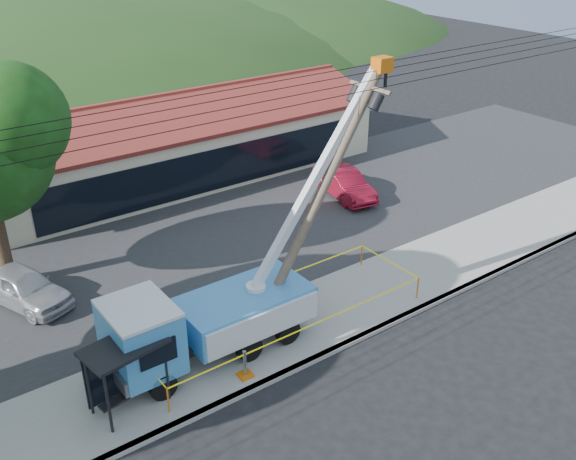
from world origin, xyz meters
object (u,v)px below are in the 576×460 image
at_px(utility_truck, 207,316).
at_px(bus_shelter, 123,360).
at_px(leaning_pole, 322,191).
at_px(car_silver, 27,305).
at_px(car_red, 344,198).

relative_size(utility_truck, bus_shelter, 4.22).
distance_m(leaning_pole, car_silver, 12.22).
xyz_separation_m(leaning_pole, car_red, (7.69, 7.53, -5.01)).
relative_size(leaning_pole, bus_shelter, 3.54).
distance_m(bus_shelter, car_silver, 7.78).
height_order(leaning_pole, car_red, leaning_pole).
bearing_deg(car_red, utility_truck, -139.06).
xyz_separation_m(utility_truck, leaning_pole, (4.60, -0.15, 3.33)).
xyz_separation_m(bus_shelter, car_silver, (-0.86, 7.52, -1.79)).
bearing_deg(bus_shelter, leaning_pole, -5.50).
relative_size(car_silver, car_red, 0.98).
relative_size(utility_truck, car_silver, 2.53).
bearing_deg(leaning_pole, bus_shelter, -176.48).
height_order(leaning_pole, bus_shelter, leaning_pole).
distance_m(utility_truck, leaning_pole, 5.68).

